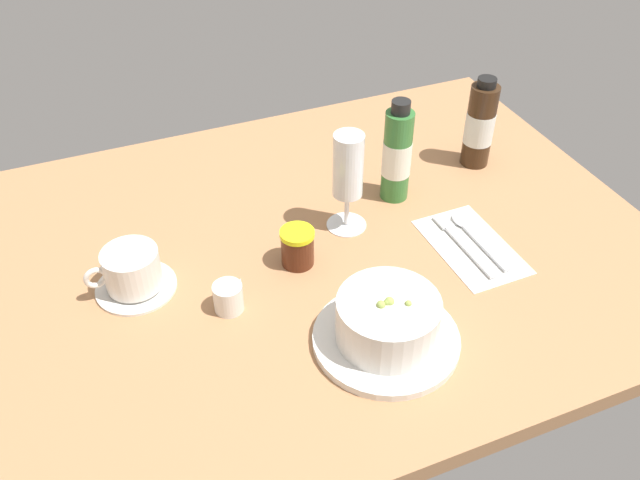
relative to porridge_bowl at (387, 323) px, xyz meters
The scene contains 9 objects.
ground_plane 23.48cm from the porridge_bowl, 93.27° to the left, with size 110.00×84.00×3.00cm, color #A8754C.
porridge_bowl is the anchor object (origin of this frame).
cutlery_setting 25.97cm from the porridge_bowl, 31.57° to the left, with size 11.78×19.27×0.90cm.
coffee_cup 38.31cm from the porridge_bowl, 141.41° to the left, with size 13.04×12.08×6.97cm.
creamer_jug 23.18cm from the porridge_bowl, 141.29° to the left, with size 5.25×4.31×5.03cm.
wine_glass 27.31cm from the porridge_bowl, 77.88° to the left, with size 6.66×6.66×17.38cm.
jam_jar 20.81cm from the porridge_bowl, 104.83° to the left, with size 5.37×5.37×6.22cm.
sauce_bottle_brown 49.45cm from the porridge_bowl, 43.81° to the left, with size 5.29×5.29×17.25cm.
sauce_bottle_green 34.91cm from the porridge_bowl, 61.16° to the left, with size 4.96×4.96×18.62cm.
Camera 1 is at (-31.35, -78.39, 71.36)cm, focal length 38.47 mm.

